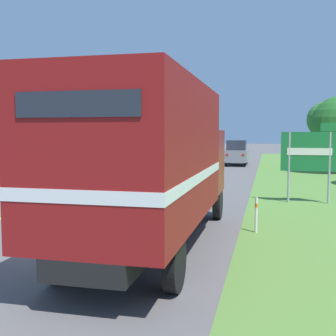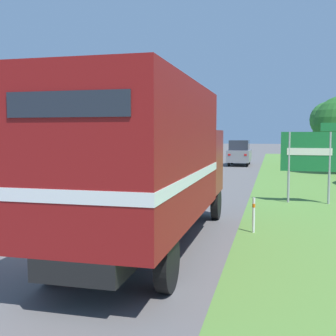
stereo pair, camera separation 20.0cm
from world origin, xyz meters
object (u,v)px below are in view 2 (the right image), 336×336
roadside_tree_far (329,120)px  lead_car_grey_ahead (239,153)px  highway_sign (310,153)px  delineator_post (254,214)px  horse_trailer_truck (148,160)px  lead_car_white (168,161)px

roadside_tree_far → lead_car_grey_ahead: bearing=-161.2°
lead_car_grey_ahead → highway_sign: highway_sign is taller
lead_car_grey_ahead → delineator_post: (2.24, -24.08, -0.54)m
horse_trailer_truck → highway_sign: (4.13, 7.62, -0.14)m
highway_sign → roadside_tree_far: size_ratio=0.57×
lead_car_grey_ahead → highway_sign: size_ratio=1.37×
lead_car_white → horse_trailer_truck: bearing=-77.7°
highway_sign → lead_car_white: bearing=132.8°
lead_car_grey_ahead → lead_car_white: bearing=-108.4°
roadside_tree_far → delineator_post: (-4.98, -26.54, -3.28)m
lead_car_white → highway_sign: (7.58, -8.20, 0.92)m
lead_car_grey_ahead → roadside_tree_far: bearing=18.8°
lead_car_grey_ahead → delineator_post: 24.19m
delineator_post → horse_trailer_truck: bearing=-135.8°
lead_car_grey_ahead → roadside_tree_far: size_ratio=0.79×
roadside_tree_far → delineator_post: roadside_tree_far is taller
horse_trailer_truck → lead_car_white: horse_trailer_truck is taller
horse_trailer_truck → lead_car_white: bearing=102.3°
lead_car_white → delineator_post: size_ratio=4.19×
horse_trailer_truck → delineator_post: size_ratio=8.83×
lead_car_white → lead_car_grey_ahead: bearing=71.6°
horse_trailer_truck → lead_car_white: (-3.46, 15.82, -1.06)m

